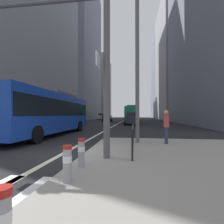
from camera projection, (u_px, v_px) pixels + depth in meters
ground_plane at (116, 125)px, 26.57m from camera, size 160.00×160.00×0.00m
median_island at (224, 165)px, 5.03m from camera, size 9.00×10.00×0.15m
lane_centre_line at (121, 122)px, 36.48m from camera, size 0.20×80.00×0.01m
office_tower_left_mid at (78, 51)px, 57.01m from camera, size 11.46×22.95×45.75m
office_tower_left_far at (95, 89)px, 81.46m from camera, size 13.48×18.35×28.14m
office_tower_right_mid at (181, 62)px, 52.09m from camera, size 12.55×21.41×35.75m
office_tower_right_far at (165, 78)px, 78.46m from camera, size 11.04×24.17×37.44m
city_bus_blue_oncoming at (49, 111)px, 12.84m from camera, size 2.79×10.96×3.40m
sedan_white_oncoming at (13, 122)px, 14.51m from camera, size 2.12×4.34×1.94m
city_bus_red_receding at (131, 113)px, 35.56m from camera, size 2.90×11.41×3.40m
car_oncoming_mid at (107, 117)px, 37.59m from camera, size 2.22×4.42×1.94m
car_receding_near at (131, 118)px, 26.26m from camera, size 2.15×4.29×1.94m
car_receding_far at (134, 117)px, 47.08m from camera, size 2.18×4.51×1.94m
car_oncoming_far at (101, 116)px, 53.28m from camera, size 2.08×4.10×1.94m
traffic_signal_gantry at (49, 42)px, 5.93m from camera, size 6.16×0.65×6.00m
street_lamp_post at (137, 43)px, 8.71m from camera, size 5.50×0.32×8.00m
bollard_front at (1, 223)px, 1.58m from camera, size 0.20×0.20×0.75m
bollard_left at (67, 161)px, 3.61m from camera, size 0.20×0.20×0.78m
bollard_right at (81, 151)px, 4.68m from camera, size 0.20×0.20×0.78m
pedestrian_railing at (133, 132)px, 6.98m from camera, size 0.06×3.56×0.98m
pedestrian_far at (166, 125)px, 8.39m from camera, size 0.27×0.40×1.66m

